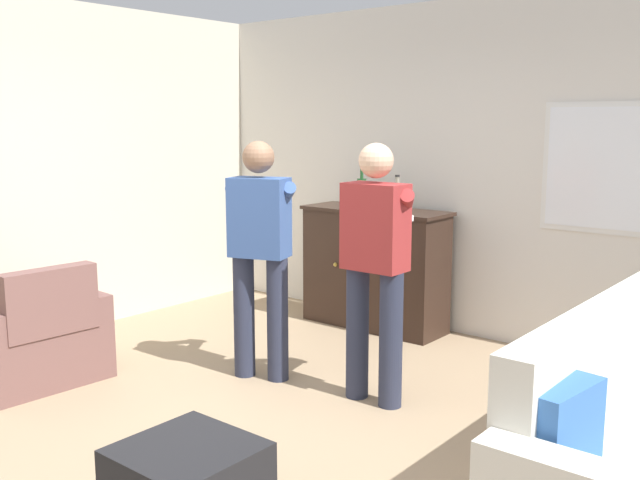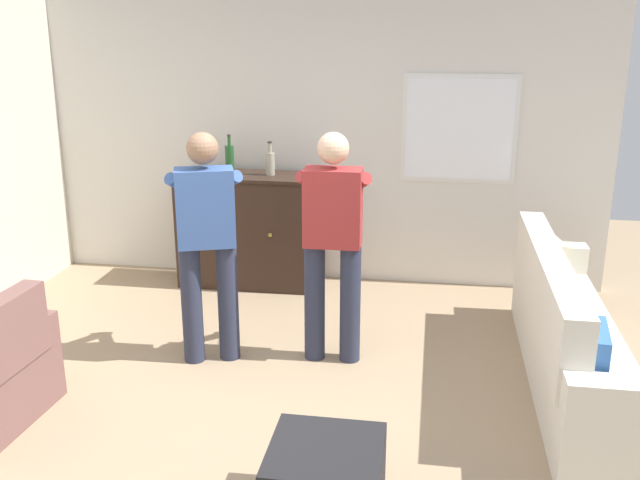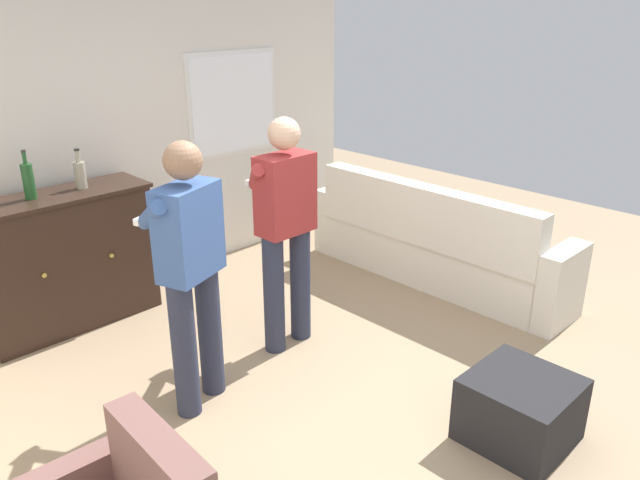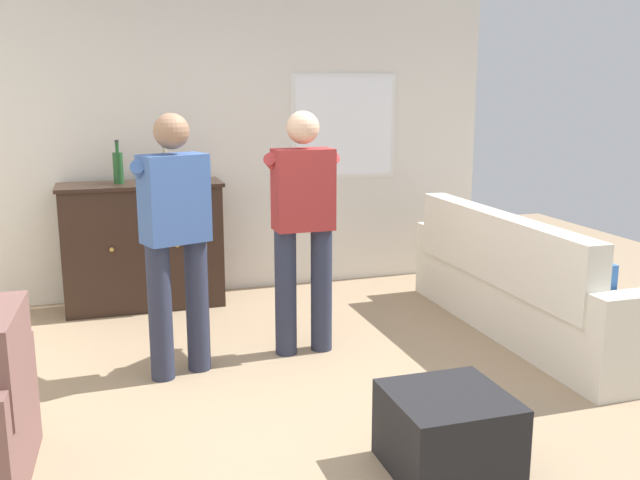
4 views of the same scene
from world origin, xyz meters
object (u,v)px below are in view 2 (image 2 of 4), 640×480
bottle_wine_green (270,162)px  bottle_liquor_amber (230,159)px  couch (567,336)px  sideboard_cabinet (249,230)px  person_standing_left (207,237)px  person_standing_right (333,237)px

bottle_wine_green → bottle_liquor_amber: size_ratio=0.86×
couch → bottle_wine_green: bearing=147.2°
sideboard_cabinet → person_standing_left: (0.11, -1.55, 0.41)m
couch → bottle_wine_green: (-2.40, 1.55, 0.82)m
bottle_wine_green → person_standing_right: bearing=-61.4°
bottle_liquor_amber → person_standing_right: 1.85m
sideboard_cabinet → bottle_liquor_amber: bottle_liquor_amber is taller
couch → person_standing_left: bearing=-179.5°
sideboard_cabinet → person_standing_right: person_standing_right is taller
bottle_liquor_amber → person_standing_left: person_standing_left is taller
couch → bottle_liquor_amber: size_ratio=7.11×
bottle_wine_green → person_standing_left: person_standing_left is taller
couch → bottle_liquor_amber: bottle_liquor_amber is taller
couch → bottle_liquor_amber: bearing=150.8°
couch → bottle_wine_green: size_ratio=8.29×
person_standing_right → bottle_liquor_amber: bearing=128.9°
bottle_liquor_amber → person_standing_right: (1.15, -1.43, -0.26)m
sideboard_cabinet → bottle_liquor_amber: (-0.16, 0.02, 0.66)m
bottle_liquor_amber → person_standing_left: (0.28, -1.57, -0.26)m
bottle_liquor_amber → sideboard_cabinet: bearing=-6.9°
person_standing_left → couch: bearing=0.5°
bottle_liquor_amber → person_standing_left: size_ratio=0.21×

